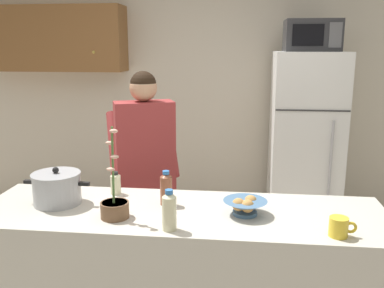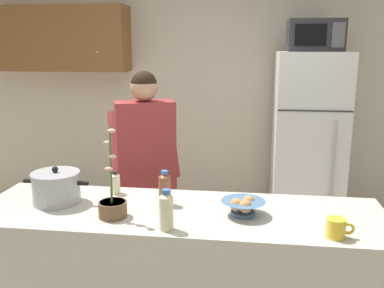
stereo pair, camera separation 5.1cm
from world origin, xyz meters
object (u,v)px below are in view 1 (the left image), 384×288
at_px(microwave, 312,36).
at_px(bottle_mid_counter, 116,183).
at_px(refrigerator, 305,146).
at_px(bottle_far_corner, 166,188).
at_px(cooking_pot, 57,188).
at_px(person_near_pot, 145,157).
at_px(coffee_mug, 339,227).
at_px(bread_bowl, 245,206).
at_px(bottle_near_edge, 169,210).
at_px(potted_orchid, 115,205).

xyz_separation_m(microwave, bottle_mid_counter, (-1.37, -1.61, -0.91)).
relative_size(refrigerator, bottle_far_corner, 8.79).
xyz_separation_m(refrigerator, microwave, (0.00, -0.02, 1.02)).
relative_size(microwave, cooking_pot, 1.24).
height_order(cooking_pot, bottle_far_corner, cooking_pot).
height_order(refrigerator, person_near_pot, refrigerator).
height_order(coffee_mug, bottle_far_corner, bottle_far_corner).
relative_size(refrigerator, bottle_mid_counter, 12.47).
bearing_deg(bottle_mid_counter, cooking_pot, -145.54).
bearing_deg(bread_bowl, cooking_pot, 177.41).
bearing_deg(bottle_far_corner, refrigerator, 59.82).
relative_size(bottle_near_edge, bottle_mid_counter, 1.47).
distance_m(refrigerator, person_near_pot, 1.72).
xyz_separation_m(refrigerator, bread_bowl, (-0.58, -1.87, 0.09)).
relative_size(person_near_pot, bottle_far_corner, 8.19).
bearing_deg(potted_orchid, bottle_near_edge, -20.85).
relative_size(bread_bowl, bottle_mid_counter, 1.68).
distance_m(coffee_mug, bottle_far_corner, 0.94).
height_order(bottle_mid_counter, bottle_far_corner, bottle_far_corner).
height_order(refrigerator, bottle_near_edge, refrigerator).
height_order(bottle_far_corner, potted_orchid, potted_orchid).
bearing_deg(potted_orchid, person_near_pot, 92.16).
height_order(microwave, potted_orchid, microwave).
height_order(microwave, bottle_far_corner, microwave).
bearing_deg(bread_bowl, potted_orchid, -170.53).
bearing_deg(bottle_near_edge, bread_bowl, 32.05).
bearing_deg(bottle_far_corner, coffee_mug, -19.76).
distance_m(microwave, bread_bowl, 2.15).
xyz_separation_m(refrigerator, bottle_near_edge, (-0.95, -2.10, 0.14)).
bearing_deg(bottle_mid_counter, person_near_pot, 82.24).
relative_size(refrigerator, cooking_pot, 4.54).
bearing_deg(coffee_mug, bottle_near_edge, -178.70).
xyz_separation_m(coffee_mug, bottle_mid_counter, (-1.22, 0.46, 0.02)).
bearing_deg(cooking_pot, potted_orchid, -22.77).
height_order(cooking_pot, coffee_mug, cooking_pot).
distance_m(person_near_pot, potted_orchid, 0.86).
bearing_deg(cooking_pot, refrigerator, 47.83).
bearing_deg(microwave, bottle_mid_counter, -130.39).
distance_m(refrigerator, cooking_pot, 2.46).
distance_m(bottle_mid_counter, bottle_far_corner, 0.37).
xyz_separation_m(refrigerator, bottle_mid_counter, (-1.37, -1.63, 0.11)).
height_order(microwave, bottle_mid_counter, microwave).
xyz_separation_m(person_near_pot, cooking_pot, (-0.35, -0.70, -0.01)).
bearing_deg(cooking_pot, person_near_pot, 63.18).
bearing_deg(cooking_pot, bread_bowl, -2.59).
distance_m(coffee_mug, bread_bowl, 0.49).
height_order(bread_bowl, potted_orchid, potted_orchid).
distance_m(person_near_pot, bottle_far_corner, 0.70).
distance_m(coffee_mug, potted_orchid, 1.13).
relative_size(cooking_pot, bottle_mid_counter, 2.75).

